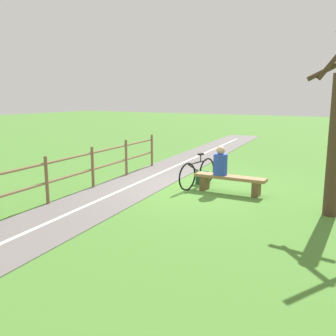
{
  "coord_description": "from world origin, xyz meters",
  "views": [
    {
      "loc": [
        -4.42,
        9.2,
        2.5
      ],
      "look_at": [
        -0.56,
        2.51,
        1.01
      ],
      "focal_mm": 39.98,
      "sensor_mm": 36.0,
      "label": 1
    }
  ],
  "objects_px": {
    "bench": "(230,181)",
    "tree_far_right": "(336,134)",
    "backpack": "(202,178)",
    "person_seated": "(220,163)",
    "bicycle": "(198,173)"
  },
  "relations": [
    {
      "from": "backpack",
      "to": "person_seated",
      "type": "bearing_deg",
      "value": 143.27
    },
    {
      "from": "bicycle",
      "to": "backpack",
      "type": "relative_size",
      "value": 4.73
    },
    {
      "from": "person_seated",
      "to": "backpack",
      "type": "distance_m",
      "value": 1.15
    },
    {
      "from": "tree_far_right",
      "to": "bicycle",
      "type": "bearing_deg",
      "value": -12.99
    },
    {
      "from": "backpack",
      "to": "tree_far_right",
      "type": "relative_size",
      "value": 0.09
    },
    {
      "from": "bench",
      "to": "person_seated",
      "type": "relative_size",
      "value": 2.47
    },
    {
      "from": "person_seated",
      "to": "tree_far_right",
      "type": "relative_size",
      "value": 0.19
    },
    {
      "from": "bench",
      "to": "backpack",
      "type": "xyz_separation_m",
      "value": [
        1.05,
        -0.58,
        -0.14
      ]
    },
    {
      "from": "bench",
      "to": "person_seated",
      "type": "distance_m",
      "value": 0.54
    },
    {
      "from": "bench",
      "to": "tree_far_right",
      "type": "height_order",
      "value": "tree_far_right"
    },
    {
      "from": "backpack",
      "to": "tree_far_right",
      "type": "xyz_separation_m",
      "value": [
        -3.58,
        1.24,
        1.55
      ]
    },
    {
      "from": "person_seated",
      "to": "backpack",
      "type": "bearing_deg",
      "value": -37.64
    },
    {
      "from": "bicycle",
      "to": "tree_far_right",
      "type": "bearing_deg",
      "value": 85.22
    },
    {
      "from": "bicycle",
      "to": "bench",
      "type": "bearing_deg",
      "value": 89.76
    },
    {
      "from": "bicycle",
      "to": "backpack",
      "type": "distance_m",
      "value": 0.48
    }
  ]
}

